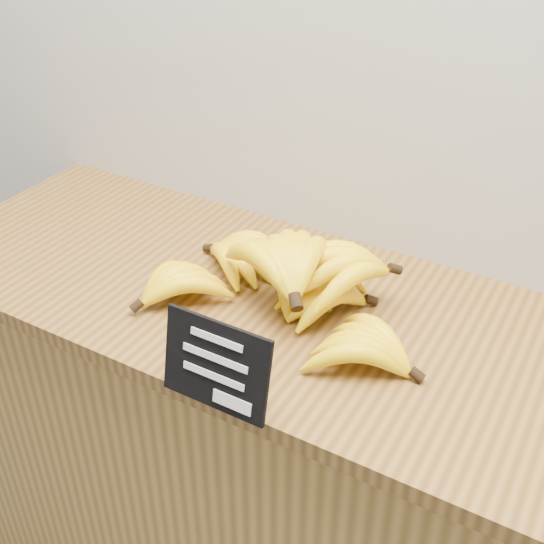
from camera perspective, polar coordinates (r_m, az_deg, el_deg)
The scene contains 4 objects.
counter at distance 1.53m, azimuth 0.98°, elevation -17.22°, with size 1.50×0.50×0.90m, color #A27C34.
counter_top at distance 1.20m, azimuth 1.19°, elevation -3.04°, with size 1.45×0.54×0.03m, color brown.
chalkboard_sign at distance 0.96m, azimuth -4.75°, elevation -7.81°, with size 0.17×0.01×0.14m, color black.
banana_pile at distance 1.15m, azimuth 1.39°, elevation -0.77°, with size 0.55×0.36×0.13m.
Camera 1 is at (0.58, 1.90, 1.63)m, focal length 45.00 mm.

